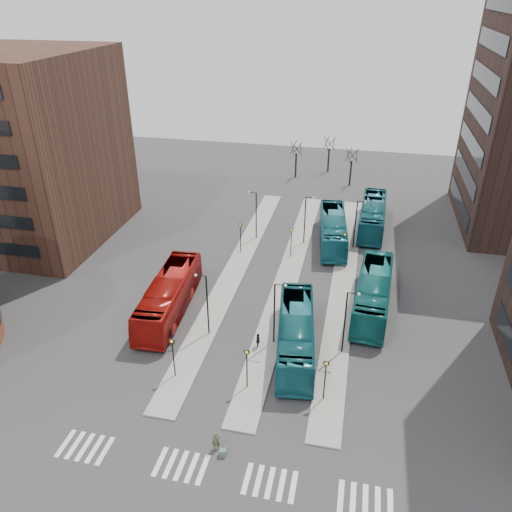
% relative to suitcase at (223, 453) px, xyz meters
% --- Properties ---
extents(island_left, '(2.50, 45.00, 0.15)m').
position_rel_suitcase_xyz_m(island_left, '(-5.49, 24.63, -0.20)').
color(island_left, gray).
rests_on(island_left, ground).
extents(island_mid, '(2.50, 45.00, 0.15)m').
position_rel_suitcase_xyz_m(island_mid, '(0.51, 24.63, -0.20)').
color(island_mid, gray).
rests_on(island_mid, ground).
extents(island_right, '(2.50, 45.00, 0.15)m').
position_rel_suitcase_xyz_m(island_right, '(6.51, 24.63, -0.20)').
color(island_right, gray).
rests_on(island_right, ground).
extents(suitcase, '(0.49, 0.41, 0.54)m').
position_rel_suitcase_xyz_m(suitcase, '(0.00, 0.00, 0.00)').
color(suitcase, navy).
rests_on(suitcase, ground).
extents(red_bus, '(3.92, 13.38, 3.68)m').
position_rel_suitcase_xyz_m(red_bus, '(-9.64, 15.31, 1.57)').
color(red_bus, '#970F0B').
rests_on(red_bus, ground).
extents(teal_bus_a, '(4.61, 12.90, 3.51)m').
position_rel_suitcase_xyz_m(teal_bus_a, '(3.11, 12.09, 1.49)').
color(teal_bus_a, '#135860').
rests_on(teal_bus_a, ground).
extents(teal_bus_b, '(4.41, 12.98, 3.55)m').
position_rel_suitcase_xyz_m(teal_bus_b, '(4.49, 33.65, 1.50)').
color(teal_bus_b, '#16626E').
rests_on(teal_bus_b, ground).
extents(teal_bus_c, '(3.92, 13.18, 3.62)m').
position_rel_suitcase_xyz_m(teal_bus_c, '(9.49, 20.10, 1.54)').
color(teal_bus_c, '#135F5E').
rests_on(teal_bus_c, ground).
extents(teal_bus_d, '(3.49, 13.04, 3.60)m').
position_rel_suitcase_xyz_m(teal_bus_d, '(9.18, 38.99, 1.53)').
color(teal_bus_d, '#145967').
rests_on(teal_bus_d, ground).
extents(traveller, '(0.67, 0.58, 1.54)m').
position_rel_suitcase_xyz_m(traveller, '(-0.59, 0.43, 0.50)').
color(traveller, '#4F4F2F').
rests_on(traveller, ground).
extents(commuter_a, '(0.89, 0.78, 1.56)m').
position_rel_suitcase_xyz_m(commuter_a, '(-7.84, 10.71, 0.51)').
color(commuter_a, black).
rests_on(commuter_a, ground).
extents(commuter_b, '(0.57, 0.97, 1.55)m').
position_rel_suitcase_xyz_m(commuter_b, '(-0.10, 11.62, 0.51)').
color(commuter_b, black).
rests_on(commuter_b, ground).
extents(commuter_c, '(0.76, 1.21, 1.80)m').
position_rel_suitcase_xyz_m(commuter_c, '(2.33, 12.80, 0.63)').
color(commuter_c, black).
rests_on(commuter_c, ground).
extents(crosswalk_stripes, '(22.35, 2.40, 0.01)m').
position_rel_suitcase_xyz_m(crosswalk_stripes, '(0.26, -1.37, -0.26)').
color(crosswalk_stripes, silver).
rests_on(crosswalk_stripes, ground).
extents(office_block, '(25.00, 20.12, 22.00)m').
position_rel_suitcase_xyz_m(office_block, '(-35.49, 28.61, 10.73)').
color(office_block, '#442A1F').
rests_on(office_block, ground).
extents(sign_poles, '(12.45, 22.12, 3.65)m').
position_rel_suitcase_xyz_m(sign_poles, '(0.11, 17.63, 2.14)').
color(sign_poles, black).
rests_on(sign_poles, ground).
extents(lamp_posts, '(14.04, 20.24, 6.12)m').
position_rel_suitcase_xyz_m(lamp_posts, '(1.14, 22.63, 3.31)').
color(lamp_posts, black).
rests_on(lamp_posts, ground).
extents(bare_trees, '(10.97, 8.14, 5.90)m').
position_rel_suitcase_xyz_m(bare_trees, '(1.17, 57.29, 2.45)').
color(bare_trees, black).
rests_on(bare_trees, ground).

